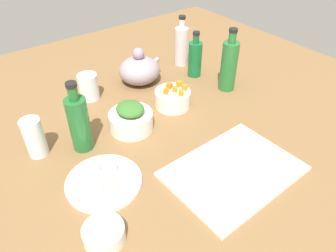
# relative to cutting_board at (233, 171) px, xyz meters

# --- Properties ---
(tabletop) EXTENTS (1.90, 1.90, 0.03)m
(tabletop) POSITION_rel_cutting_board_xyz_m (-0.06, 0.23, -0.02)
(tabletop) COLOR brown
(tabletop) RESTS_ON ground
(cutting_board) EXTENTS (0.36, 0.27, 0.01)m
(cutting_board) POSITION_rel_cutting_board_xyz_m (0.00, 0.00, 0.00)
(cutting_board) COLOR silver
(cutting_board) RESTS_ON tabletop
(plate_tofu) EXTENTS (0.20, 0.20, 0.01)m
(plate_tofu) POSITION_rel_cutting_board_xyz_m (-0.31, 0.18, 0.00)
(plate_tofu) COLOR white
(plate_tofu) RESTS_ON tabletop
(bowl_greens) EXTENTS (0.14, 0.14, 0.06)m
(bowl_greens) POSITION_rel_cutting_board_xyz_m (-0.12, 0.34, 0.03)
(bowl_greens) COLOR white
(bowl_greens) RESTS_ON tabletop
(bowl_carrots) EXTENTS (0.13, 0.13, 0.06)m
(bowl_carrots) POSITION_rel_cutting_board_xyz_m (0.07, 0.36, 0.03)
(bowl_carrots) COLOR white
(bowl_carrots) RESTS_ON tabletop
(bowl_small_side) EXTENTS (0.09, 0.09, 0.04)m
(bowl_small_side) POSITION_rel_cutting_board_xyz_m (-0.38, 0.03, 0.02)
(bowl_small_side) COLOR white
(bowl_small_side) RESTS_ON tabletop
(teapot) EXTENTS (0.18, 0.16, 0.15)m
(teapot) POSITION_rel_cutting_board_xyz_m (0.07, 0.58, 0.05)
(teapot) COLOR gray
(teapot) RESTS_ON tabletop
(bottle_0) EXTENTS (0.06, 0.06, 0.19)m
(bottle_0) POSITION_rel_cutting_board_xyz_m (0.28, 0.49, 0.07)
(bottle_0) COLOR #166632
(bottle_0) RESTS_ON tabletop
(bottle_1) EXTENTS (0.06, 0.06, 0.24)m
(bottle_1) POSITION_rel_cutting_board_xyz_m (0.31, 0.34, 0.10)
(bottle_1) COLOR #256E30
(bottle_1) RESTS_ON tabletop
(bottle_2) EXTENTS (0.06, 0.06, 0.22)m
(bottle_2) POSITION_rel_cutting_board_xyz_m (-0.28, 0.35, 0.09)
(bottle_2) COLOR #21662C
(bottle_2) RESTS_ON tabletop
(bottle_3) EXTENTS (0.06, 0.06, 0.21)m
(bottle_3) POSITION_rel_cutting_board_xyz_m (0.30, 0.60, 0.08)
(bottle_3) COLOR silver
(bottle_3) RESTS_ON tabletop
(drinking_glass_0) EXTENTS (0.07, 0.07, 0.10)m
(drinking_glass_0) POSITION_rel_cutting_board_xyz_m (-0.14, 0.59, 0.04)
(drinking_glass_0) COLOR white
(drinking_glass_0) RESTS_ON tabletop
(drinking_glass_1) EXTENTS (0.06, 0.06, 0.12)m
(drinking_glass_1) POSITION_rel_cutting_board_xyz_m (-0.40, 0.40, 0.06)
(drinking_glass_1) COLOR white
(drinking_glass_1) RESTS_ON tabletop
(carrot_cube_0) EXTENTS (0.02, 0.02, 0.02)m
(carrot_cube_0) POSITION_rel_cutting_board_xyz_m (0.07, 0.39, 0.06)
(carrot_cube_0) COLOR orange
(carrot_cube_0) RESTS_ON bowl_carrots
(carrot_cube_1) EXTENTS (0.03, 0.03, 0.02)m
(carrot_cube_1) POSITION_rel_cutting_board_xyz_m (0.08, 0.33, 0.06)
(carrot_cube_1) COLOR orange
(carrot_cube_1) RESTS_ON bowl_carrots
(carrot_cube_2) EXTENTS (0.02, 0.02, 0.02)m
(carrot_cube_2) POSITION_rel_cutting_board_xyz_m (0.11, 0.38, 0.06)
(carrot_cube_2) COLOR orange
(carrot_cube_2) RESTS_ON bowl_carrots
(carrot_cube_3) EXTENTS (0.03, 0.03, 0.02)m
(carrot_cube_3) POSITION_rel_cutting_board_xyz_m (0.11, 0.35, 0.06)
(carrot_cube_3) COLOR orange
(carrot_cube_3) RESTS_ON bowl_carrots
(carrot_cube_4) EXTENTS (0.03, 0.03, 0.02)m
(carrot_cube_4) POSITION_rel_cutting_board_xyz_m (0.04, 0.37, 0.06)
(carrot_cube_4) COLOR orange
(carrot_cube_4) RESTS_ON bowl_carrots
(carrot_cube_5) EXTENTS (0.03, 0.03, 0.02)m
(carrot_cube_5) POSITION_rel_cutting_board_xyz_m (0.07, 0.36, 0.06)
(carrot_cube_5) COLOR orange
(carrot_cube_5) RESTS_ON bowl_carrots
(chopped_greens_mound) EXTENTS (0.09, 0.10, 0.03)m
(chopped_greens_mound) POSITION_rel_cutting_board_xyz_m (-0.12, 0.34, 0.07)
(chopped_greens_mound) COLOR #396E2B
(chopped_greens_mound) RESTS_ON bowl_greens
(tofu_cube_0) EXTENTS (0.03, 0.03, 0.02)m
(tofu_cube_0) POSITION_rel_cutting_board_xyz_m (-0.28, 0.17, 0.02)
(tofu_cube_0) COLOR #FAF1CA
(tofu_cube_0) RESTS_ON plate_tofu
(tofu_cube_1) EXTENTS (0.03, 0.03, 0.02)m
(tofu_cube_1) POSITION_rel_cutting_board_xyz_m (-0.33, 0.16, 0.02)
(tofu_cube_1) COLOR white
(tofu_cube_1) RESTS_ON plate_tofu
(tofu_cube_2) EXTENTS (0.02, 0.02, 0.02)m
(tofu_cube_2) POSITION_rel_cutting_board_xyz_m (-0.32, 0.19, 0.02)
(tofu_cube_2) COLOR #E4F4CB
(tofu_cube_2) RESTS_ON plate_tofu
(tofu_cube_3) EXTENTS (0.03, 0.03, 0.02)m
(tofu_cube_3) POSITION_rel_cutting_board_xyz_m (-0.31, 0.22, 0.02)
(tofu_cube_3) COLOR silver
(tofu_cube_3) RESTS_ON plate_tofu
(tofu_cube_4) EXTENTS (0.03, 0.03, 0.02)m
(tofu_cube_4) POSITION_rel_cutting_board_xyz_m (-0.30, 0.14, 0.02)
(tofu_cube_4) COLOR white
(tofu_cube_4) RESTS_ON plate_tofu
(tofu_cube_5) EXTENTS (0.03, 0.03, 0.02)m
(tofu_cube_5) POSITION_rel_cutting_board_xyz_m (-0.27, 0.20, 0.02)
(tofu_cube_5) COLOR white
(tofu_cube_5) RESTS_ON plate_tofu
(dumpling_0) EXTENTS (0.05, 0.05, 0.02)m
(dumpling_0) POSITION_rel_cutting_board_xyz_m (0.01, 0.07, 0.02)
(dumpling_0) COLOR beige
(dumpling_0) RESTS_ON cutting_board
(dumpling_1) EXTENTS (0.05, 0.05, 0.03)m
(dumpling_1) POSITION_rel_cutting_board_xyz_m (0.13, 0.06, 0.02)
(dumpling_1) COLOR beige
(dumpling_1) RESTS_ON cutting_board
(dumpling_2) EXTENTS (0.05, 0.05, 0.03)m
(dumpling_2) POSITION_rel_cutting_board_xyz_m (0.02, -0.04, 0.02)
(dumpling_2) COLOR beige
(dumpling_2) RESTS_ON cutting_board
(dumpling_3) EXTENTS (0.07, 0.07, 0.02)m
(dumpling_3) POSITION_rel_cutting_board_xyz_m (-0.11, -0.02, 0.02)
(dumpling_3) COLOR beige
(dumpling_3) RESTS_ON cutting_board
(dumpling_4) EXTENTS (0.05, 0.05, 0.02)m
(dumpling_4) POSITION_rel_cutting_board_xyz_m (-0.01, -0.08, 0.02)
(dumpling_4) COLOR beige
(dumpling_4) RESTS_ON cutting_board
(dumpling_5) EXTENTS (0.05, 0.05, 0.03)m
(dumpling_5) POSITION_rel_cutting_board_xyz_m (0.10, 0.01, 0.02)
(dumpling_5) COLOR beige
(dumpling_5) RESTS_ON cutting_board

